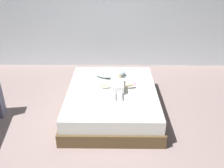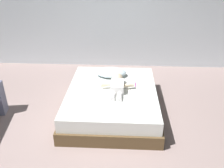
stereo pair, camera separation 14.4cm
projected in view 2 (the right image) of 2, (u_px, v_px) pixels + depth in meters
ground_plane at (97, 154)px, 3.18m from camera, size 8.00×8.00×0.00m
wall_behind_bed at (111, 9)px, 5.25m from camera, size 8.00×0.12×2.56m
bed at (112, 101)px, 3.98m from camera, size 1.46×1.82×0.40m
pillow at (111, 72)px, 4.30m from camera, size 0.54×0.36×0.14m
baby at (117, 84)px, 3.89m from camera, size 0.53×0.67×0.18m
toothbrush at (135, 84)px, 4.04m from camera, size 0.02×0.14×0.02m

